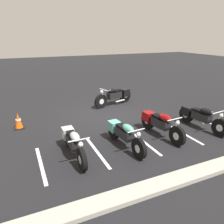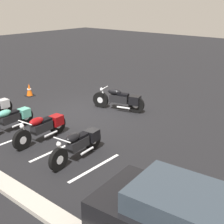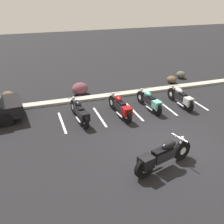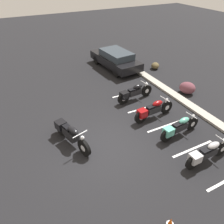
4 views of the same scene
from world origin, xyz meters
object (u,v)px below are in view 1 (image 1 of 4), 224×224
at_px(traffic_cone, 18,121).
at_px(parked_bike_0, 200,116).
at_px(parked_bike_3, 73,142).
at_px(parked_bike_1, 159,123).
at_px(motorcycle_black_featured, 115,95).
at_px(parked_bike_2, 123,133).

bearing_deg(traffic_cone, parked_bike_0, 156.21).
xyz_separation_m(parked_bike_3, traffic_cone, (1.46, -2.93, -0.16)).
relative_size(parked_bike_0, parked_bike_3, 1.04).
distance_m(parked_bike_0, parked_bike_1, 1.89).
bearing_deg(parked_bike_1, parked_bike_3, -92.53).
bearing_deg(parked_bike_3, parked_bike_1, 91.14).
distance_m(motorcycle_black_featured, parked_bike_0, 4.55).
height_order(parked_bike_2, traffic_cone, parked_bike_2).
xyz_separation_m(motorcycle_black_featured, parked_bike_1, (0.13, 4.10, -0.02)).
distance_m(parked_bike_3, traffic_cone, 3.28).
xyz_separation_m(parked_bike_1, parked_bike_2, (1.60, 0.22, -0.02)).
height_order(motorcycle_black_featured, parked_bike_3, motorcycle_black_featured).
relative_size(parked_bike_1, parked_bike_3, 1.05).
height_order(parked_bike_1, traffic_cone, parked_bike_1).
relative_size(motorcycle_black_featured, parked_bike_2, 1.07).
bearing_deg(traffic_cone, parked_bike_1, 149.26).
distance_m(parked_bike_2, traffic_cone, 4.38).
xyz_separation_m(parked_bike_2, parked_bike_3, (1.68, -0.11, -0.00)).
relative_size(parked_bike_1, traffic_cone, 3.57).
bearing_deg(traffic_cone, parked_bike_3, 116.51).
distance_m(motorcycle_black_featured, parked_bike_2, 4.66).
bearing_deg(parked_bike_0, parked_bike_1, -98.77).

